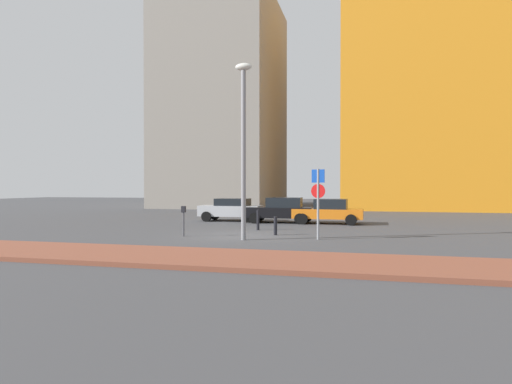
# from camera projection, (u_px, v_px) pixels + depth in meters

# --- Properties ---
(ground_plane) EXTENTS (120.00, 120.00, 0.00)m
(ground_plane) POSITION_uv_depth(u_px,v_px,m) (240.00, 236.00, 19.47)
(ground_plane) COLOR #424244
(sidewalk_brick) EXTENTS (40.00, 3.27, 0.14)m
(sidewalk_brick) POSITION_uv_depth(u_px,v_px,m) (180.00, 257.00, 13.12)
(sidewalk_brick) COLOR brown
(sidewalk_brick) RESTS_ON ground
(parked_car_silver) EXTENTS (3.98, 2.01, 1.45)m
(parked_car_silver) POSITION_uv_depth(u_px,v_px,m) (231.00, 209.00, 27.84)
(parked_car_silver) COLOR #B7BABF
(parked_car_silver) RESTS_ON ground
(parked_car_black) EXTENTS (4.10, 2.16, 1.54)m
(parked_car_black) POSITION_uv_depth(u_px,v_px,m) (281.00, 210.00, 26.54)
(parked_car_black) COLOR black
(parked_car_black) RESTS_ON ground
(parked_car_orange) EXTENTS (4.16, 2.00, 1.48)m
(parked_car_orange) POSITION_uv_depth(u_px,v_px,m) (329.00, 211.00, 25.75)
(parked_car_orange) COLOR orange
(parked_car_orange) RESTS_ON ground
(parking_sign_post) EXTENTS (0.60, 0.14, 2.96)m
(parking_sign_post) POSITION_uv_depth(u_px,v_px,m) (318.00, 195.00, 18.04)
(parking_sign_post) COLOR gray
(parking_sign_post) RESTS_ON ground
(parking_meter) EXTENTS (0.18, 0.14, 1.35)m
(parking_meter) POSITION_uv_depth(u_px,v_px,m) (184.00, 217.00, 19.17)
(parking_meter) COLOR #4C4C51
(parking_meter) RESTS_ON ground
(street_lamp) EXTENTS (0.70, 0.36, 7.31)m
(street_lamp) POSITION_uv_depth(u_px,v_px,m) (244.00, 137.00, 17.86)
(street_lamp) COLOR gray
(street_lamp) RESTS_ON ground
(traffic_bollard_near) EXTENTS (0.15, 0.15, 1.02)m
(traffic_bollard_near) POSITION_uv_depth(u_px,v_px,m) (258.00, 220.00, 22.00)
(traffic_bollard_near) COLOR black
(traffic_bollard_near) RESTS_ON ground
(traffic_bollard_mid) EXTENTS (0.16, 0.16, 0.85)m
(traffic_bollard_mid) POSITION_uv_depth(u_px,v_px,m) (275.00, 226.00, 19.72)
(traffic_bollard_mid) COLOR black
(traffic_bollard_mid) RESTS_ON ground
(building_colorful_midrise) EXTENTS (19.48, 16.46, 24.50)m
(building_colorful_midrise) POSITION_uv_depth(u_px,v_px,m) (440.00, 90.00, 44.92)
(building_colorful_midrise) COLOR orange
(building_colorful_midrise) RESTS_ON ground
(building_under_construction) EXTENTS (11.90, 14.82, 23.10)m
(building_under_construction) POSITION_uv_depth(u_px,v_px,m) (224.00, 104.00, 48.88)
(building_under_construction) COLOR gray
(building_under_construction) RESTS_ON ground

